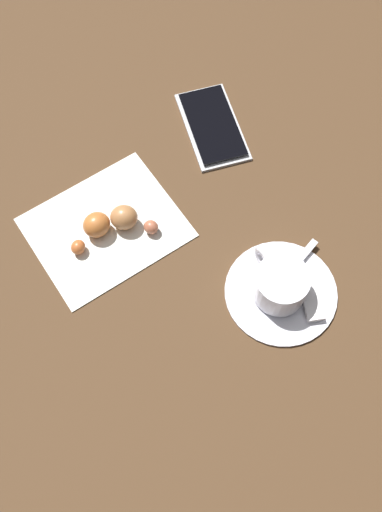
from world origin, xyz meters
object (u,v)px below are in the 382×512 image
espresso_cup (280,284)px  napkin (106,227)px  teaspoon (278,284)px  croissant (111,223)px  sugar_packet (310,296)px  saucer (281,292)px  cell_phone (212,126)px

espresso_cup → napkin: bearing=16.9°
teaspoon → croissant: size_ratio=1.15×
sugar_packet → croissant: bearing=60.0°
espresso_cup → sugar_packet: size_ratio=1.38×
saucer → espresso_cup: 0.03m
sugar_packet → napkin: sugar_packet is taller
sugar_packet → cell_phone: sugar_packet is taller
teaspoon → croissant: croissant is taller
saucer → cell_phone: 0.27m
saucer → napkin: saucer is taller
saucer → cell_phone: size_ratio=0.90×
croissant → sugar_packet: bearing=-161.6°
teaspoon → napkin: (0.23, 0.08, -0.01)m
teaspoon → cell_phone: (0.22, -0.14, -0.01)m
croissant → napkin: bearing=18.2°
napkin → cell_phone: 0.22m
saucer → teaspoon: size_ratio=1.18×
sugar_packet → napkin: (0.27, 0.09, -0.01)m
teaspoon → napkin: bearing=18.6°
teaspoon → cell_phone: 0.26m
teaspoon → cell_phone: bearing=-32.8°
saucer → croissant: size_ratio=1.37×
cell_phone → saucer: bearing=147.5°
croissant → cell_phone: croissant is taller
saucer → napkin: size_ratio=0.74×
espresso_cup → sugar_packet: 0.05m
cell_phone → espresso_cup: bearing=146.6°
croissant → teaspoon: bearing=-161.4°
teaspoon → cell_phone: teaspoon is taller
saucer → sugar_packet: size_ratio=2.22×
napkin → sugar_packet: bearing=-161.6°
sugar_packet → cell_phone: (0.26, -0.13, -0.01)m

